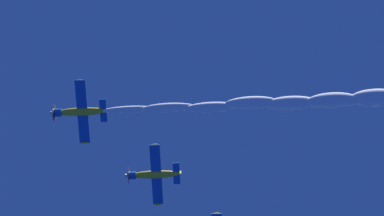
{
  "coord_description": "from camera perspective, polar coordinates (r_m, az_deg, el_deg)",
  "views": [
    {
      "loc": [
        -14.23,
        13.05,
        1.45
      ],
      "look_at": [
        -14.42,
        -2.03,
        90.36
      ],
      "focal_mm": 55.03,
      "sensor_mm": 36.0,
      "label": 1
    }
  ],
  "objects": [
    {
      "name": "airplane_left_wingman",
      "position": [
        94.38,
        -3.78,
        -6.45
      ],
      "size": [
        8.95,
        10.04,
        2.87
      ],
      "color": "gold"
    },
    {
      "name": "airplane_lead",
      "position": [
        92.46,
        -10.86,
        -0.36
      ],
      "size": [
        8.96,
        10.05,
        2.77
      ],
      "color": "gold"
    },
    {
      "name": "smoke_trail_lead",
      "position": [
        90.77,
        9.71,
        0.55
      ],
      "size": [
        45.89,
        4.99,
        3.47
      ],
      "color": "white"
    }
  ]
}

